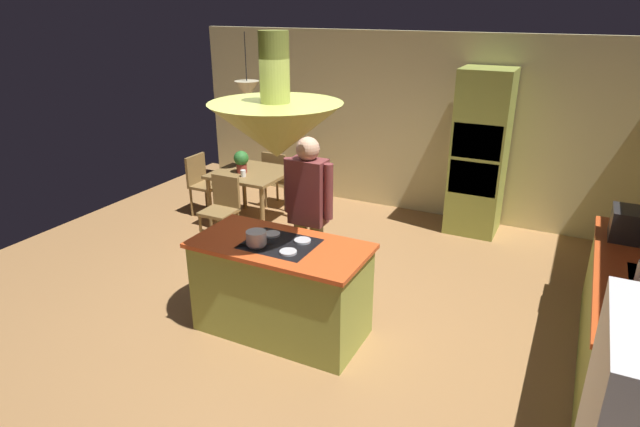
% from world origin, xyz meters
% --- Properties ---
extents(ground, '(8.16, 8.16, 0.00)m').
position_xyz_m(ground, '(0.00, 0.00, 0.00)').
color(ground, '#9E7042').
extents(wall_back, '(6.80, 0.10, 2.55)m').
position_xyz_m(wall_back, '(0.00, 3.45, 1.27)').
color(wall_back, beige).
rests_on(wall_back, ground).
extents(kitchen_island, '(1.59, 0.80, 0.93)m').
position_xyz_m(kitchen_island, '(0.00, -0.20, 0.46)').
color(kitchen_island, '#939E42').
rests_on(kitchen_island, ground).
extents(counter_run_right, '(0.73, 2.41, 0.91)m').
position_xyz_m(counter_run_right, '(2.84, 0.60, 0.46)').
color(counter_run_right, '#939E42').
rests_on(counter_run_right, ground).
extents(oven_tower, '(0.66, 0.62, 2.16)m').
position_xyz_m(oven_tower, '(1.10, 3.04, 1.08)').
color(oven_tower, '#939E42').
rests_on(oven_tower, ground).
extents(dining_table, '(0.97, 0.94, 0.76)m').
position_xyz_m(dining_table, '(-1.70, 1.90, 0.66)').
color(dining_table, olive).
rests_on(dining_table, ground).
extents(person_at_island, '(0.53, 0.23, 1.72)m').
position_xyz_m(person_at_island, '(-0.06, 0.47, 0.99)').
color(person_at_island, tan).
rests_on(person_at_island, ground).
extents(range_hood, '(1.10, 1.10, 1.00)m').
position_xyz_m(range_hood, '(0.00, -0.20, 1.96)').
color(range_hood, '#939E42').
extents(pendant_light_over_table, '(0.32, 0.32, 0.82)m').
position_xyz_m(pendant_light_over_table, '(-1.70, 1.90, 1.86)').
color(pendant_light_over_table, beige).
extents(chair_facing_island, '(0.40, 0.40, 0.87)m').
position_xyz_m(chair_facing_island, '(-1.70, 1.21, 0.50)').
color(chair_facing_island, olive).
rests_on(chair_facing_island, ground).
extents(chair_by_back_wall, '(0.40, 0.40, 0.87)m').
position_xyz_m(chair_by_back_wall, '(-1.70, 2.59, 0.50)').
color(chair_by_back_wall, olive).
rests_on(chair_by_back_wall, ground).
extents(chair_at_corner, '(0.40, 0.40, 0.87)m').
position_xyz_m(chair_at_corner, '(-2.56, 1.90, 0.50)').
color(chair_at_corner, olive).
rests_on(chair_at_corner, ground).
extents(potted_plant_on_table, '(0.20, 0.20, 0.30)m').
position_xyz_m(potted_plant_on_table, '(-1.79, 1.81, 0.93)').
color(potted_plant_on_table, '#99382D').
rests_on(potted_plant_on_table, dining_table).
extents(cup_on_table, '(0.07, 0.07, 0.09)m').
position_xyz_m(cup_on_table, '(-1.67, 1.66, 0.81)').
color(cup_on_table, white).
rests_on(cup_on_table, dining_table).
extents(microwave_on_counter, '(0.46, 0.36, 0.28)m').
position_xyz_m(microwave_on_counter, '(2.84, 1.31, 1.05)').
color(microwave_on_counter, '#232326').
rests_on(microwave_on_counter, counter_run_right).
extents(cooking_pot_on_cooktop, '(0.18, 0.18, 0.12)m').
position_xyz_m(cooking_pot_on_cooktop, '(-0.16, -0.33, 0.99)').
color(cooking_pot_on_cooktop, '#B2B2B7').
rests_on(cooking_pot_on_cooktop, kitchen_island).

